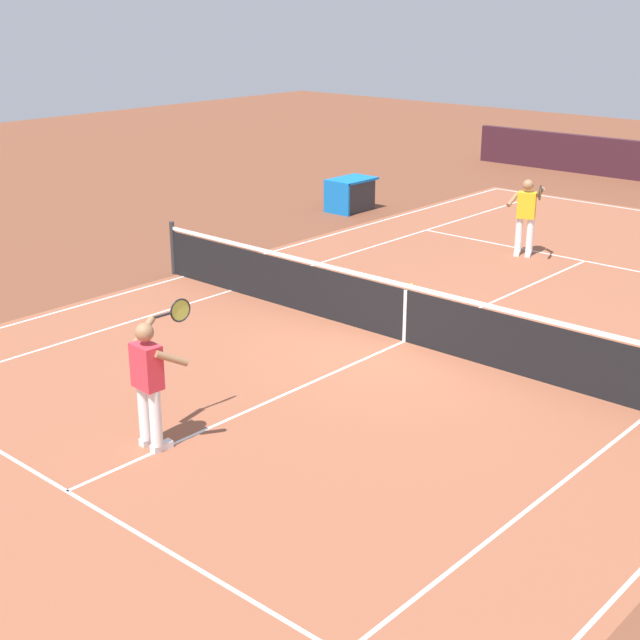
# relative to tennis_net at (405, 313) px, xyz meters

# --- Properties ---
(ground_plane) EXTENTS (60.00, 60.00, 0.00)m
(ground_plane) POSITION_rel_tennis_net_xyz_m (0.00, 0.00, -0.49)
(ground_plane) COLOR brown
(court_slab) EXTENTS (24.20, 11.40, 0.00)m
(court_slab) POSITION_rel_tennis_net_xyz_m (0.00, 0.00, -0.49)
(court_slab) COLOR #935138
(court_slab) RESTS_ON ground_plane
(court_line_markings) EXTENTS (23.85, 11.05, 0.01)m
(court_line_markings) POSITION_rel_tennis_net_xyz_m (0.00, 0.00, -0.49)
(court_line_markings) COLOR white
(court_line_markings) RESTS_ON ground_plane
(tennis_net) EXTENTS (0.10, 11.70, 1.08)m
(tennis_net) POSITION_rel_tennis_net_xyz_m (0.00, 0.00, 0.00)
(tennis_net) COLOR #2D2D33
(tennis_net) RESTS_ON ground_plane
(tennis_player_near) EXTENTS (1.09, 0.78, 1.70)m
(tennis_player_near) POSITION_rel_tennis_net_xyz_m (5.05, -0.12, 0.44)
(tennis_player_near) COLOR white
(tennis_player_near) RESTS_ON ground_plane
(tennis_player_far) EXTENTS (0.93, 0.93, 1.70)m
(tennis_player_far) POSITION_rel_tennis_net_xyz_m (-5.95, -1.22, 0.44)
(tennis_player_far) COLOR white
(tennis_player_far) RESTS_ON ground_plane
(tennis_ball) EXTENTS (0.07, 0.07, 0.07)m
(tennis_ball) POSITION_rel_tennis_net_xyz_m (-2.50, -1.69, -0.46)
(tennis_ball) COLOR #CCE01E
(tennis_ball) RESTS_ON ground_plane
(equipment_cart_tarped) EXTENTS (1.25, 0.84, 0.85)m
(equipment_cart_tarped) POSITION_rel_tennis_net_xyz_m (-6.83, -6.84, -0.05)
(equipment_cart_tarped) COLOR #2D2D33
(equipment_cart_tarped) RESTS_ON ground_plane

